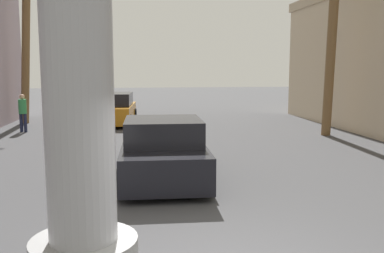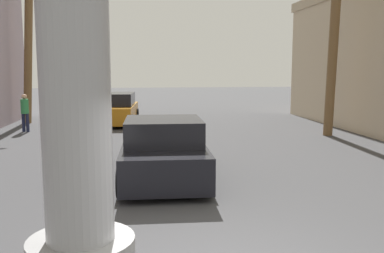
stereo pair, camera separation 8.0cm
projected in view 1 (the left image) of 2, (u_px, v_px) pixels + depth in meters
ground_plane at (171, 145)px, 15.55m from camera, size 93.98×93.98×0.00m
car_lead at (163, 151)px, 10.83m from camera, size 2.24×4.77×1.56m
car_far at (115, 110)px, 21.38m from camera, size 2.20×4.45×1.56m
palm_tree_mid_right at (335, 5)px, 16.92m from camera, size 3.38×3.33×8.33m
palm_tree_far_left at (24, 29)px, 21.48m from camera, size 2.70×2.54×7.99m
pedestrian_far_left at (23, 110)px, 18.70m from camera, size 0.44×0.44×1.66m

